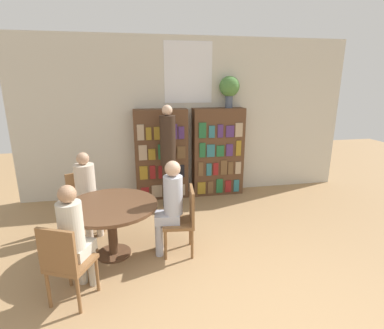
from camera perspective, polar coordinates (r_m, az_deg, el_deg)
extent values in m
cube|color=beige|center=(5.87, -0.74, 8.77)|extent=(6.40, 0.06, 3.00)
cube|color=white|center=(5.79, -0.70, 17.11)|extent=(0.90, 0.01, 1.10)
cube|color=brown|center=(5.73, -5.86, 1.92)|extent=(0.99, 0.32, 1.71)
cube|color=maroon|center=(5.75, -8.92, -5.33)|extent=(0.15, 0.02, 0.21)
cube|color=tan|center=(5.76, -6.68, -5.07)|extent=(0.20, 0.02, 0.24)
cube|color=#2D707A|center=(5.78, -4.50, -5.00)|extent=(0.20, 0.02, 0.22)
cube|color=tan|center=(5.80, -2.27, -4.88)|extent=(0.19, 0.02, 0.22)
cube|color=olive|center=(5.62, -9.20, -1.57)|extent=(0.14, 0.02, 0.26)
cube|color=maroon|center=(5.63, -7.50, -1.48)|extent=(0.10, 0.02, 0.26)
cube|color=maroon|center=(5.64, -5.67, -1.45)|extent=(0.14, 0.02, 0.24)
cube|color=#2D707A|center=(5.66, -3.87, -1.36)|extent=(0.16, 0.02, 0.24)
cube|color=black|center=(5.68, -1.99, -1.27)|extent=(0.11, 0.02, 0.24)
cube|color=tan|center=(5.52, -9.34, 2.22)|extent=(0.15, 0.02, 0.28)
cube|color=olive|center=(5.54, -7.65, 1.93)|extent=(0.13, 0.02, 0.20)
cube|color=#236638|center=(5.54, -5.68, 2.40)|extent=(0.15, 0.02, 0.28)
cube|color=brown|center=(5.56, -3.93, 2.44)|extent=(0.15, 0.02, 0.27)
cube|color=brown|center=(5.59, -2.06, 2.32)|extent=(0.15, 0.02, 0.23)
cube|color=tan|center=(5.45, -9.78, 6.02)|extent=(0.12, 0.02, 0.28)
cube|color=olive|center=(5.46, -8.26, 5.81)|extent=(0.10, 0.02, 0.23)
cube|color=olive|center=(5.46, -6.66, 5.91)|extent=(0.11, 0.02, 0.23)
cube|color=brown|center=(5.48, -4.99, 5.87)|extent=(0.09, 0.02, 0.21)
cube|color=#4C2D6B|center=(5.49, -3.44, 6.26)|extent=(0.12, 0.02, 0.28)
cube|color=#4C2D6B|center=(5.51, -2.06, 6.06)|extent=(0.11, 0.02, 0.23)
cube|color=brown|center=(5.92, 4.92, 2.41)|extent=(0.99, 0.32, 1.71)
cube|color=olive|center=(5.87, 1.82, -4.51)|extent=(0.16, 0.02, 0.24)
cube|color=brown|center=(5.91, 3.53, -4.37)|extent=(0.11, 0.02, 0.25)
cube|color=#236638|center=(5.95, 5.26, -4.07)|extent=(0.13, 0.02, 0.28)
cube|color=maroon|center=(6.01, 6.88, -4.13)|extent=(0.11, 0.02, 0.24)
cube|color=#2D707A|center=(6.06, 8.43, -4.00)|extent=(0.11, 0.02, 0.24)
cube|color=brown|center=(5.75, 1.67, -0.88)|extent=(0.10, 0.02, 0.28)
cube|color=#2D707A|center=(5.79, 3.25, -0.96)|extent=(0.10, 0.02, 0.24)
cube|color=maroon|center=(5.82, 4.53, -0.88)|extent=(0.10, 0.02, 0.24)
cube|color=brown|center=(5.86, 6.08, -0.58)|extent=(0.13, 0.02, 0.29)
cube|color=brown|center=(5.90, 7.34, -0.67)|extent=(0.10, 0.02, 0.25)
cube|color=tan|center=(5.95, 8.75, -0.63)|extent=(0.11, 0.02, 0.24)
cube|color=#236638|center=(5.66, 1.99, 2.74)|extent=(0.12, 0.02, 0.28)
cube|color=#2D707A|center=(5.70, 3.59, 2.62)|extent=(0.16, 0.02, 0.24)
cube|color=#236638|center=(5.75, 5.40, 2.57)|extent=(0.15, 0.02, 0.21)
cube|color=#4C2D6B|center=(5.80, 7.14, 2.73)|extent=(0.13, 0.02, 0.23)
cube|color=olive|center=(5.85, 8.84, 3.09)|extent=(0.10, 0.02, 0.30)
cube|color=#236638|center=(5.58, 2.02, 6.50)|extent=(0.14, 0.02, 0.29)
cube|color=#2D707A|center=(5.63, 3.78, 6.23)|extent=(0.11, 0.02, 0.23)
cube|color=#4C2D6B|center=(5.67, 5.42, 6.36)|extent=(0.11, 0.02, 0.24)
cube|color=#4C2D6B|center=(5.73, 7.26, 6.27)|extent=(0.16, 0.02, 0.22)
cube|color=tan|center=(5.78, 8.92, 6.53)|extent=(0.14, 0.02, 0.27)
cylinder|color=#475166|center=(5.83, 7.05, 11.85)|extent=(0.14, 0.14, 0.24)
sphere|color=#4C7F3D|center=(5.82, 7.14, 14.54)|extent=(0.38, 0.38, 0.38)
cylinder|color=brown|center=(4.24, -14.61, -16.04)|extent=(0.44, 0.44, 0.03)
cylinder|color=brown|center=(4.08, -14.94, -12.03)|extent=(0.12, 0.12, 0.64)
cylinder|color=brown|center=(3.94, -15.29, -7.63)|extent=(1.18, 1.18, 0.04)
cube|color=brown|center=(3.43, -21.98, -17.04)|extent=(0.53, 0.53, 0.04)
cube|color=brown|center=(3.18, -24.35, -14.86)|extent=(0.38, 0.20, 0.45)
cylinder|color=brown|center=(3.75, -22.31, -18.07)|extent=(0.04, 0.04, 0.40)
cylinder|color=brown|center=(3.58, -17.61, -19.31)|extent=(0.04, 0.04, 0.40)
cylinder|color=brown|center=(3.53, -25.68, -20.75)|extent=(0.04, 0.04, 0.40)
cylinder|color=brown|center=(3.36, -20.78, -22.31)|extent=(0.04, 0.04, 0.40)
cube|color=brown|center=(4.77, -19.53, -7.27)|extent=(0.55, 0.55, 0.04)
cube|color=brown|center=(4.84, -20.58, -3.91)|extent=(0.37, 0.23, 0.45)
cylinder|color=brown|center=(4.77, -16.60, -9.93)|extent=(0.04, 0.04, 0.40)
cylinder|color=brown|center=(4.66, -20.47, -10.91)|extent=(0.04, 0.04, 0.40)
cylinder|color=brown|center=(5.06, -18.22, -8.55)|extent=(0.04, 0.04, 0.40)
cylinder|color=brown|center=(4.95, -21.88, -9.43)|extent=(0.04, 0.04, 0.40)
cube|color=brown|center=(3.98, -2.65, -11.03)|extent=(0.44, 0.44, 0.04)
cube|color=brown|center=(3.88, -0.01, -7.72)|extent=(0.08, 0.40, 0.45)
cylinder|color=brown|center=(3.93, -5.08, -15.09)|extent=(0.04, 0.04, 0.40)
cylinder|color=brown|center=(4.23, -5.05, -12.73)|extent=(0.04, 0.04, 0.40)
cylinder|color=brown|center=(3.94, 0.04, -14.94)|extent=(0.04, 0.04, 0.40)
cylinder|color=brown|center=(4.24, -0.34, -12.60)|extent=(0.04, 0.04, 0.40)
cube|color=beige|center=(4.62, -18.98, -6.91)|extent=(0.41, 0.42, 0.12)
cylinder|color=beige|center=(4.58, -19.70, -3.01)|extent=(0.29, 0.29, 0.50)
sphere|color=tan|center=(4.49, -20.10, 1.08)|extent=(0.18, 0.18, 0.18)
cylinder|color=beige|center=(4.66, -17.24, -10.33)|extent=(0.10, 0.10, 0.44)
cylinder|color=beige|center=(4.61, -19.05, -10.80)|extent=(0.10, 0.10, 0.44)
cube|color=#B2B7C6|center=(3.94, -4.73, -10.04)|extent=(0.35, 0.28, 0.12)
cylinder|color=#B2B7C6|center=(3.82, -3.63, -5.82)|extent=(0.24, 0.24, 0.50)
sphere|color=tan|center=(3.70, -3.72, -0.80)|extent=(0.20, 0.20, 0.20)
cylinder|color=#B2B7C6|center=(4.02, -6.28, -14.11)|extent=(0.10, 0.10, 0.44)
cylinder|color=#B2B7C6|center=(4.13, -6.23, -13.18)|extent=(0.10, 0.10, 0.44)
cube|color=beige|center=(3.48, -20.77, -14.82)|extent=(0.36, 0.39, 0.12)
cylinder|color=beige|center=(3.28, -22.09, -10.77)|extent=(0.25, 0.25, 0.50)
sphere|color=#A37A5B|center=(3.15, -22.72, -5.22)|extent=(0.18, 0.18, 0.18)
cylinder|color=beige|center=(3.74, -20.25, -17.55)|extent=(0.10, 0.10, 0.44)
cylinder|color=beige|center=(3.67, -18.39, -18.02)|extent=(0.10, 0.10, 0.44)
cylinder|color=#332319|center=(5.37, -5.09, -4.11)|extent=(0.10, 0.10, 0.79)
cylinder|color=#332319|center=(5.38, -3.80, -4.03)|extent=(0.10, 0.10, 0.79)
cylinder|color=#332319|center=(5.16, -4.64, 4.54)|extent=(0.27, 0.27, 0.85)
sphere|color=#DBB293|center=(5.08, -4.77, 10.26)|extent=(0.18, 0.18, 0.18)
cylinder|color=#332319|center=(5.38, -4.13, 7.33)|extent=(0.07, 0.30, 0.07)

